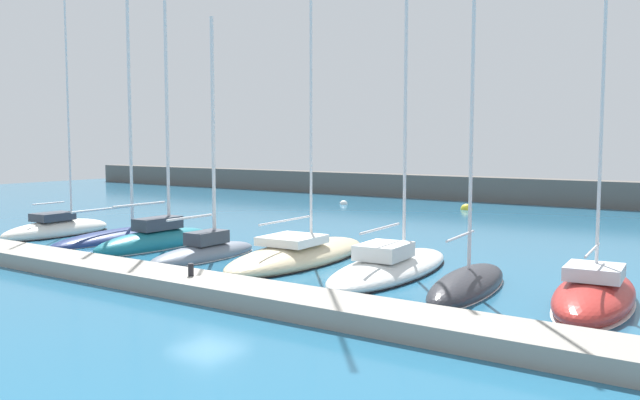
% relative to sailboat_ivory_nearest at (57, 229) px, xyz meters
% --- Properties ---
extents(ground_plane, '(120.00, 120.00, 0.00)m').
position_rel_sailboat_ivory_nearest_xyz_m(ground_plane, '(15.90, -4.48, -0.33)').
color(ground_plane, '#236084').
extents(dock_pier, '(36.94, 2.21, 0.59)m').
position_rel_sailboat_ivory_nearest_xyz_m(dock_pier, '(15.90, -5.81, -0.03)').
color(dock_pier, gray).
rests_on(dock_pier, ground_plane).
extents(breakwater_seawall, '(108.00, 2.01, 2.11)m').
position_rel_sailboat_ivory_nearest_xyz_m(breakwater_seawall, '(15.90, 33.60, 0.73)').
color(breakwater_seawall, '#5B5651').
rests_on(breakwater_seawall, ground_plane).
extents(sailboat_ivory_nearest, '(2.49, 6.84, 14.00)m').
position_rel_sailboat_ivory_nearest_xyz_m(sailboat_ivory_nearest, '(0.00, 0.00, 0.00)').
color(sailboat_ivory_nearest, silver).
rests_on(sailboat_ivory_nearest, ground_plane).
extents(sailboat_navy_second, '(2.56, 8.82, 14.90)m').
position_rel_sailboat_ivory_nearest_xyz_m(sailboat_navy_second, '(4.20, 0.99, -0.12)').
color(sailboat_navy_second, navy).
rests_on(sailboat_navy_second, ground_plane).
extents(sailboat_teal_third, '(2.04, 7.37, 14.76)m').
position_rel_sailboat_ivory_nearest_xyz_m(sailboat_teal_third, '(7.92, 0.18, 0.12)').
color(sailboat_teal_third, '#19707F').
rests_on(sailboat_teal_third, ground_plane).
extents(sailboat_slate_fourth, '(1.93, 6.39, 11.00)m').
position_rel_sailboat_ivory_nearest_xyz_m(sailboat_slate_fourth, '(12.01, -0.66, 0.01)').
color(sailboat_slate_fourth, slate).
rests_on(sailboat_slate_fourth, ground_plane).
extents(sailboat_sand_fifth, '(3.73, 9.88, 21.26)m').
position_rel_sailboat_ivory_nearest_xyz_m(sailboat_sand_fifth, '(15.91, 1.18, -0.01)').
color(sailboat_sand_fifth, beige).
rests_on(sailboat_sand_fifth, ground_plane).
extents(sailboat_white_sixth, '(3.69, 9.51, 14.48)m').
position_rel_sailboat_ivory_nearest_xyz_m(sailboat_white_sixth, '(20.48, 1.07, -0.04)').
color(sailboat_white_sixth, white).
rests_on(sailboat_white_sixth, ground_plane).
extents(sailboat_charcoal_seventh, '(2.47, 6.94, 13.59)m').
position_rel_sailboat_ivory_nearest_xyz_m(sailboat_charcoal_seventh, '(24.23, -0.16, -0.06)').
color(sailboat_charcoal_seventh, '#2D2D33').
rests_on(sailboat_charcoal_seventh, ground_plane).
extents(sailboat_red_eighth, '(3.04, 7.27, 12.98)m').
position_rel_sailboat_ivory_nearest_xyz_m(sailboat_red_eighth, '(28.38, 0.18, 0.04)').
color(sailboat_red_eighth, '#B72D28').
rests_on(sailboat_red_eighth, ground_plane).
extents(mooring_buoy_white, '(0.67, 0.67, 0.67)m').
position_rel_sailboat_ivory_nearest_xyz_m(mooring_buoy_white, '(3.25, 24.35, -0.33)').
color(mooring_buoy_white, white).
rests_on(mooring_buoy_white, ground_plane).
extents(mooring_buoy_yellow, '(0.89, 0.89, 0.89)m').
position_rel_sailboat_ivory_nearest_xyz_m(mooring_buoy_yellow, '(13.23, 26.11, -0.33)').
color(mooring_buoy_yellow, yellow).
rests_on(mooring_buoy_yellow, ground_plane).
extents(dock_bollard, '(0.20, 0.20, 0.44)m').
position_rel_sailboat_ivory_nearest_xyz_m(dock_bollard, '(16.44, -5.81, 0.49)').
color(dock_bollard, black).
rests_on(dock_bollard, dock_pier).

